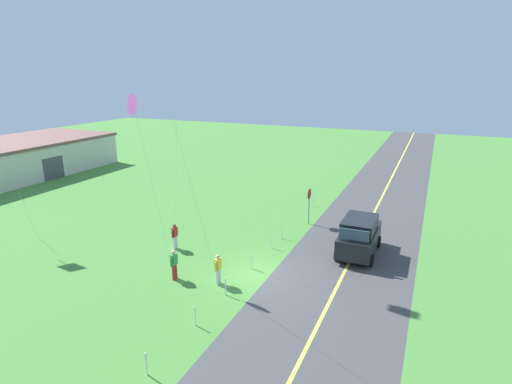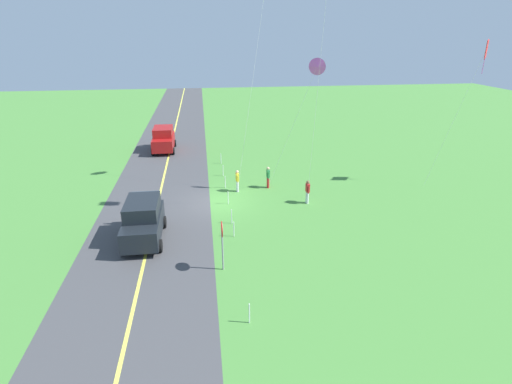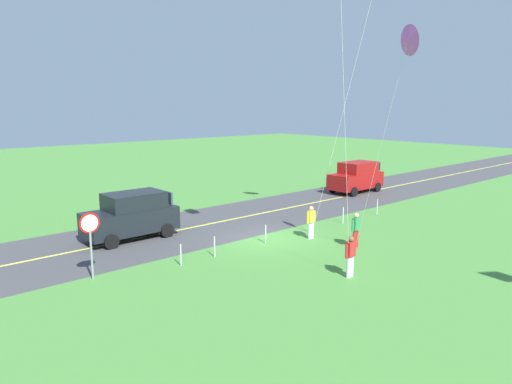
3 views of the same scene
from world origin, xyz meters
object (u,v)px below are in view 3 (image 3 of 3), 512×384
Objects in this scene: person_adult_near at (350,255)px; car_parked_west_far at (356,177)px; car_suv_foreground at (132,215)px; person_adult_companion at (311,221)px; person_child_watcher at (356,229)px; stop_sign at (90,233)px; kite_yellow_high at (408,41)px.

car_parked_west_far is at bearing -162.98° from person_adult_near.
car_parked_west_far is (-18.13, -0.31, 0.00)m from car_suv_foreground.
person_adult_companion is at bearing 27.49° from car_parked_west_far.
person_child_watcher is at bearing -165.21° from person_adult_near.
person_adult_near is (-7.39, 6.07, -0.94)m from stop_sign.
car_suv_foreground is 2.75× the size of person_adult_companion.
stop_sign is 9.61m from person_adult_near.
stop_sign is 1.60× the size of person_adult_near.
stop_sign reaches higher than person_child_watcher.
person_adult_near is 1.00× the size of person_child_watcher.
kite_yellow_high is (0.85, 5.17, 7.75)m from person_adult_companion.
person_child_watcher is (-6.93, 8.05, -0.29)m from car_suv_foreground.
person_adult_near is 3.84m from person_child_watcher.
stop_sign is at bearing 162.22° from person_child_watcher.
person_adult_near and person_adult_companion have the same top height.
kite_yellow_high is (-5.63, 10.92, 7.46)m from car_suv_foreground.
person_child_watcher is at bearing 72.89° from person_adult_companion.
person_adult_near is at bearing -20.93° from kite_yellow_high.
person_adult_near is at bearing 36.13° from car_parked_west_far.
kite_yellow_high is at bearing -111.78° from person_child_watcher.
kite_yellow_high is at bearing 52.51° from person_adult_companion.
stop_sign reaches higher than person_adult_companion.
car_parked_west_far is 1.72× the size of stop_sign.
car_parked_west_far is 2.75× the size of person_child_watcher.
person_child_watcher is at bearing 36.74° from car_parked_west_far.
car_suv_foreground is 8.67m from person_adult_companion.
car_parked_west_far is at bearing 39.32° from person_child_watcher.
car_parked_west_far reaches higher than person_child_watcher.
kite_yellow_high is at bearing 117.28° from car_suv_foreground.
person_adult_near is at bearing 110.14° from car_suv_foreground.
person_adult_companion is (11.65, 6.06, -0.29)m from car_parked_west_far.
person_adult_near is at bearing 30.18° from person_adult_companion.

